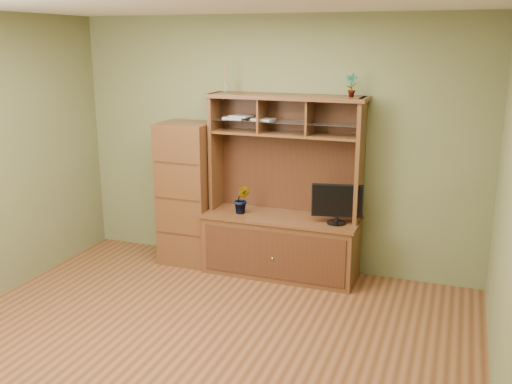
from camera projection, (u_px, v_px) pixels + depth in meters
The scene contains 8 objects.
room at pixel (191, 188), 4.32m from camera, with size 4.54×4.04×2.74m.
media_hutch at pixel (282, 227), 6.04m from camera, with size 1.66×0.61×1.90m.
monitor at pixel (337, 203), 5.67m from camera, with size 0.51×0.20×0.40m.
orchid_plant at pixel (242, 199), 6.03m from camera, with size 0.17×0.14×0.31m, color #366121.
top_plant at pixel (351, 85), 5.50m from camera, with size 0.12×0.08×0.23m, color #2E6122.
reed_diffuser at pixel (226, 81), 5.94m from camera, with size 0.06×0.06×0.32m.
magazines at pixel (246, 118), 5.96m from camera, with size 0.55×0.20×0.04m.
side_cabinet at pixel (188, 193), 6.33m from camera, with size 0.56×0.51×1.58m.
Camera 1 is at (1.90, -3.76, 2.42)m, focal length 40.00 mm.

